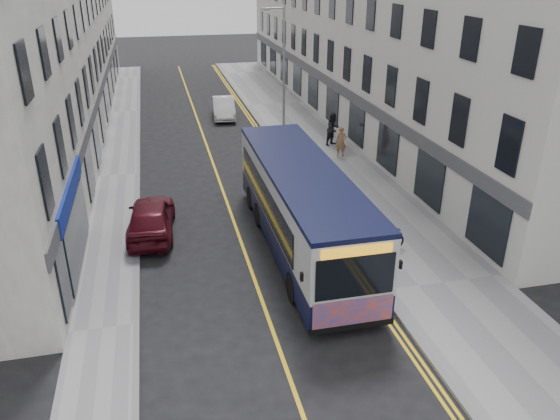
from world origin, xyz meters
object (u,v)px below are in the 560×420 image
city_bus (302,205)px  pedestrian_far (333,129)px  bicycle (383,241)px  car_maroon (151,217)px  streetlamp (282,76)px  pedestrian_near (341,142)px  car_white (224,108)px

city_bus → pedestrian_far: size_ratio=5.95×
bicycle → car_maroon: 9.22m
streetlamp → car_maroon: size_ratio=1.80×
streetlamp → bicycle: size_ratio=4.15×
streetlamp → city_bus: streetlamp is taller
pedestrian_near → pedestrian_far: size_ratio=0.86×
streetlamp → pedestrian_far: streetlamp is taller
streetlamp → pedestrian_far: (3.16, 0.29, -3.30)m
pedestrian_near → car_white: pedestrian_near is taller
city_bus → pedestrian_far: (5.15, 11.83, -0.74)m
pedestrian_near → bicycle: bearing=-77.9°
city_bus → pedestrian_far: city_bus is taller
bicycle → car_white: (-3.09, 21.22, 0.07)m
streetlamp → city_bus: 11.99m
pedestrian_far → car_white: size_ratio=0.45×
car_white → car_maroon: (-5.31, -17.42, 0.06)m
streetlamp → car_maroon: 12.30m
car_white → car_maroon: 18.21m
car_maroon → pedestrian_far: bearing=-134.4°
pedestrian_near → car_maroon: pedestrian_near is taller
city_bus → car_white: 20.00m
car_white → pedestrian_near: bearing=-58.2°
pedestrian_near → car_maroon: 12.73m
pedestrian_far → bicycle: bearing=-129.8°
car_white → streetlamp: bearing=-70.1°
city_bus → pedestrian_near: city_bus is taller
bicycle → car_white: size_ratio=0.46×
pedestrian_far → car_white: (-5.42, 8.13, -0.38)m
bicycle → car_maroon: bearing=53.8°
city_bus → car_maroon: 6.22m
streetlamp → pedestrian_near: size_ratio=4.84×
city_bus → bicycle: city_bus is taller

